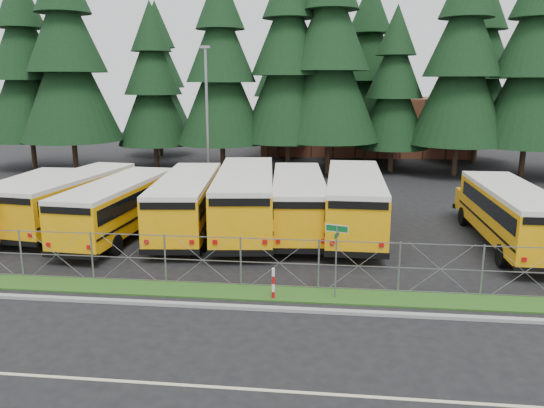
{
  "coord_description": "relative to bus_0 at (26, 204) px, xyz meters",
  "views": [
    {
      "loc": [
        2.35,
        -20.14,
        7.8
      ],
      "look_at": [
        -0.34,
        4.0,
        2.15
      ],
      "focal_mm": 35.0,
      "sensor_mm": 36.0,
      "label": 1
    }
  ],
  "objects": [
    {
      "name": "ground",
      "position": [
        13.9,
        -5.98,
        -1.34
      ],
      "size": [
        120.0,
        120.0,
        0.0
      ],
      "primitive_type": "plane",
      "color": "black",
      "rests_on": "ground"
    },
    {
      "name": "curb",
      "position": [
        13.9,
        -9.08,
        -1.28
      ],
      "size": [
        50.0,
        0.25,
        0.12
      ],
      "primitive_type": "cube",
      "color": "gray",
      "rests_on": "ground"
    },
    {
      "name": "grass_verge",
      "position": [
        13.9,
        -7.68,
        -1.31
      ],
      "size": [
        50.0,
        1.4,
        0.06
      ],
      "primitive_type": "cube",
      "color": "#204413",
      "rests_on": "ground"
    },
    {
      "name": "road_lane_line",
      "position": [
        13.9,
        -13.98,
        -1.33
      ],
      "size": [
        50.0,
        0.12,
        0.01
      ],
      "primitive_type": "cube",
      "color": "beige",
      "rests_on": "ground"
    },
    {
      "name": "chainlink_fence",
      "position": [
        13.9,
        -6.98,
        -0.34
      ],
      "size": [
        44.0,
        0.1,
        2.0
      ],
      "primitive_type": null,
      "color": "gray",
      "rests_on": "ground"
    },
    {
      "name": "brick_building",
      "position": [
        19.9,
        34.02,
        1.66
      ],
      "size": [
        22.0,
        10.0,
        6.0
      ],
      "primitive_type": "cube",
      "color": "brown",
      "rests_on": "ground"
    },
    {
      "name": "bus_0",
      "position": [
        0.0,
        0.0,
        0.0
      ],
      "size": [
        2.46,
        10.23,
        2.68
      ],
      "primitive_type": null,
      "rotation": [
        0.0,
        0.0,
        0.0
      ],
      "color": "#D89906",
      "rests_on": "ground"
    },
    {
      "name": "bus_1",
      "position": [
        2.54,
        0.72,
        0.1
      ],
      "size": [
        4.08,
        11.26,
        2.89
      ],
      "primitive_type": null,
      "rotation": [
        0.0,
        0.0,
        -0.14
      ],
      "color": "#D89906",
      "rests_on": "ground"
    },
    {
      "name": "bus_2",
      "position": [
        5.66,
        -0.72,
        0.1
      ],
      "size": [
        3.38,
        11.14,
        2.88
      ],
      "primitive_type": null,
      "rotation": [
        0.0,
        0.0,
        -0.07
      ],
      "color": "#D89906",
      "rests_on": "ground"
    },
    {
      "name": "bus_3",
      "position": [
        8.86,
        0.35,
        0.16
      ],
      "size": [
        3.87,
        11.64,
        3.0
      ],
      "primitive_type": null,
      "rotation": [
        0.0,
        0.0,
        0.1
      ],
      "color": "#D89906",
      "rests_on": "ground"
    },
    {
      "name": "bus_4",
      "position": [
        11.84,
        0.85,
        0.29
      ],
      "size": [
        4.33,
        12.66,
        3.25
      ],
      "primitive_type": null,
      "rotation": [
        0.0,
        0.0,
        0.12
      ],
      "color": "#D89906",
      "rests_on": "ground"
    },
    {
      "name": "bus_5",
      "position": [
        14.59,
        1.12,
        0.15
      ],
      "size": [
        3.65,
        11.57,
        2.98
      ],
      "primitive_type": null,
      "rotation": [
        0.0,
        0.0,
        0.09
      ],
      "color": "#D89906",
      "rests_on": "ground"
    },
    {
      "name": "bus_6",
      "position": [
        17.52,
        1.08,
        0.23
      ],
      "size": [
        3.01,
        12.05,
        3.15
      ],
      "primitive_type": null,
      "rotation": [
        0.0,
        0.0,
        -0.01
      ],
      "color": "#D89906",
      "rests_on": "ground"
    },
    {
      "name": "bus_east",
      "position": [
        24.8,
        -0.37,
        0.12
      ],
      "size": [
        2.67,
        11.16,
        2.92
      ],
      "primitive_type": null,
      "rotation": [
        0.0,
        0.0,
        0.0
      ],
      "color": "#D89906",
      "rests_on": "ground"
    },
    {
      "name": "street_sign",
      "position": [
        16.53,
        -7.83,
        0.69
      ],
      "size": [
        0.81,
        0.53,
        2.81
      ],
      "color": "gray",
      "rests_on": "ground"
    },
    {
      "name": "striped_bollard",
      "position": [
        14.29,
        -8.13,
        -0.74
      ],
      "size": [
        0.11,
        0.11,
        1.2
      ],
      "primitive_type": "cylinder",
      "color": "#B20C0C",
      "rests_on": "ground"
    },
    {
      "name": "light_standard",
      "position": [
        7.56,
        10.7,
        4.16
      ],
      "size": [
        0.7,
        0.35,
        10.14
      ],
      "color": "gray",
      "rests_on": "ground"
    },
    {
      "name": "conifer_0",
      "position": [
        -10.76,
        19.37,
        7.37
      ],
      "size": [
        7.88,
        7.88,
        17.42
      ],
      "primitive_type": null,
      "color": "black",
      "rests_on": "ground"
    },
    {
      "name": "conifer_1",
      "position": [
        -5.99,
        17.77,
        8.07
      ],
      "size": [
        8.51,
        8.51,
        18.82
      ],
      "primitive_type": null,
      "color": "black",
      "rests_on": "ground"
    },
    {
      "name": "conifer_2",
      "position": [
        0.37,
        20.7,
        5.98
      ],
      "size": [
        6.62,
        6.62,
        14.64
      ],
      "primitive_type": null,
      "color": "black",
      "rests_on": "ground"
    },
    {
      "name": "conifer_3",
      "position": [
        6.85,
        19.26,
        7.17
      ],
      "size": [
        7.69,
        7.69,
        17.01
      ],
      "primitive_type": null,
      "color": "black",
      "rests_on": "ground"
    },
    {
      "name": "conifer_4",
      "position": [
        12.5,
        20.06,
        7.79
      ],
      "size": [
        8.26,
        8.26,
        18.26
      ],
      "primitive_type": null,
      "color": "black",
      "rests_on": "ground"
    },
    {
      "name": "conifer_5",
      "position": [
        15.98,
        19.65,
        8.2
      ],
      "size": [
        8.63,
        8.63,
        19.07
      ],
      "primitive_type": null,
      "color": "black",
      "rests_on": "ground"
    },
    {
      "name": "conifer_6",
      "position": [
        21.52,
        21.19,
        5.69
      ],
      "size": [
        6.36,
        6.36,
        14.07
      ],
      "primitive_type": null,
      "color": "black",
      "rests_on": "ground"
    },
    {
      "name": "conifer_7",
      "position": [
        26.68,
        19.7,
        7.66
      ],
      "size": [
        8.14,
        8.14,
        17.99
      ],
      "primitive_type": null,
      "color": "black",
      "rests_on": "ground"
    },
    {
      "name": "conifer_8",
      "position": [
        31.95,
        19.16,
        7.57
      ],
      "size": [
        8.05,
        8.05,
        17.81
      ],
      "primitive_type": null,
      "color": "black",
      "rests_on": "ground"
    },
    {
      "name": "conifer_10",
      "position": [
        -1.83,
        28.75,
        6.54
      ],
      "size": [
        7.13,
        7.13,
        15.76
      ],
      "primitive_type": null,
      "color": "black",
      "rests_on": "ground"
    },
    {
      "name": "conifer_11",
      "position": [
        10.75,
        28.37,
        5.6
      ],
      "size": [
        6.28,
        6.28,
        13.88
      ],
      "primitive_type": null,
      "color": "black",
      "rests_on": "ground"
    },
    {
      "name": "conifer_12",
      "position": [
        19.63,
        26.92,
        7.3
      ],
      "size": [
        7.81,
        7.81,
        17.28
      ],
      "primitive_type": null,
      "color": "black",
      "rests_on": "ground"
    },
    {
      "name": "conifer_13",
      "position": [
        30.07,
        27.26,
        7.48
      ],
      "size": [
        7.97,
        7.97,
        17.64
      ],
      "primitive_type": null,
      "color": "black",
      "rests_on": "ground"
    }
  ]
}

